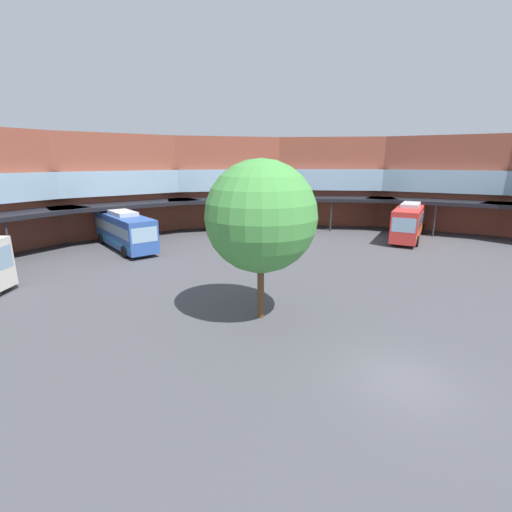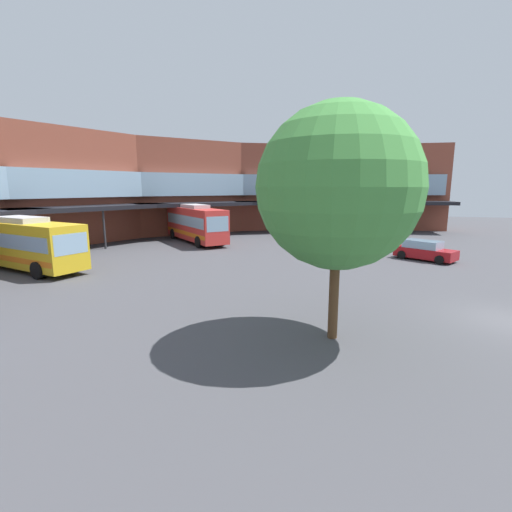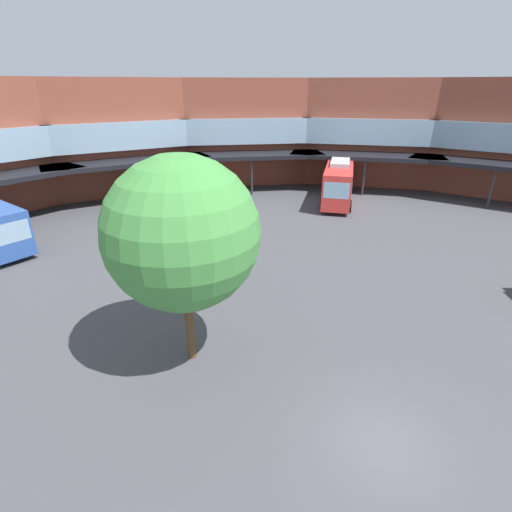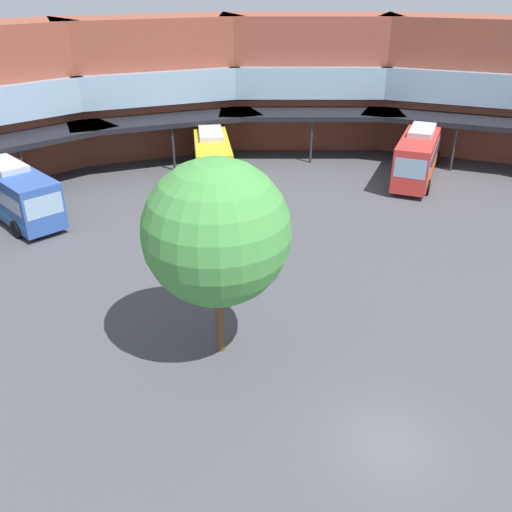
% 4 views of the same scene
% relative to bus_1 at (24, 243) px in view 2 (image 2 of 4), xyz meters
% --- Properties ---
extents(ground_plane, '(125.46, 125.46, 0.00)m').
position_rel_bus_1_xyz_m(ground_plane, '(-2.44, -28.61, -1.84)').
color(ground_plane, '#47474C').
extents(station_building, '(82.51, 45.68, 11.18)m').
position_rel_bus_1_xyz_m(station_building, '(-2.44, -6.08, 3.78)').
color(station_building, brown).
rests_on(station_building, ground).
extents(bus_1, '(5.03, 10.97, 3.64)m').
position_rel_bus_1_xyz_m(bus_1, '(0.00, 0.00, 0.00)').
color(bus_1, gold).
rests_on(bus_1, ground).
extents(bus_2, '(9.17, 9.60, 3.90)m').
position_rel_bus_1_xyz_m(bus_2, '(15.06, -5.85, 0.13)').
color(bus_2, red).
rests_on(bus_2, ground).
extents(parked_car, '(3.85, 4.69, 1.53)m').
position_rel_bus_1_xyz_m(parked_car, '(11.19, -27.22, -1.11)').
color(parked_car, '#A51419').
rests_on(parked_car, ground).
extents(plaza_tree, '(5.82, 5.82, 8.50)m').
position_rel_bus_1_xyz_m(plaza_tree, '(-6.21, -21.45, 3.74)').
color(plaza_tree, brown).
rests_on(plaza_tree, ground).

